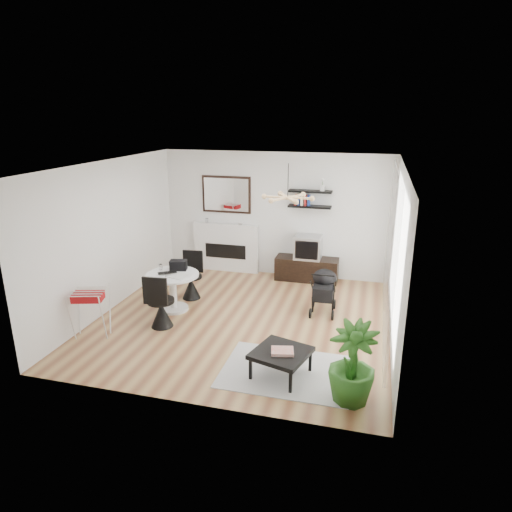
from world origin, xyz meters
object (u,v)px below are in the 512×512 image
(coffee_table, at_px, (281,354))
(crt_tv, at_px, (308,247))
(stroller, at_px, (324,293))
(potted_plant, at_px, (352,363))
(tv_console, at_px, (307,269))
(fireplace, at_px, (226,242))
(dining_table, at_px, (173,286))
(drying_rack, at_px, (91,313))

(coffee_table, bearing_deg, crt_tv, 93.38)
(stroller, height_order, coffee_table, stroller)
(coffee_table, xyz_separation_m, potted_plant, (0.97, -0.34, 0.20))
(tv_console, distance_m, potted_plant, 4.35)
(coffee_table, height_order, potted_plant, potted_plant)
(tv_console, height_order, potted_plant, potted_plant)
(crt_tv, relative_size, stroller, 0.64)
(coffee_table, bearing_deg, fireplace, 117.86)
(stroller, xyz_separation_m, potted_plant, (0.66, -2.61, 0.16))
(crt_tv, bearing_deg, dining_table, -134.39)
(fireplace, relative_size, crt_tv, 3.85)
(fireplace, distance_m, potted_plant, 5.33)
(tv_console, xyz_separation_m, dining_table, (-2.12, -2.18, 0.21))
(fireplace, bearing_deg, stroller, -35.60)
(fireplace, xyz_separation_m, coffee_table, (2.11, -4.00, -0.35))
(potted_plant, bearing_deg, tv_console, 106.12)
(dining_table, xyz_separation_m, stroller, (2.67, 0.62, -0.09))
(stroller, bearing_deg, drying_rack, -153.24)
(crt_tv, height_order, potted_plant, potted_plant)
(fireplace, xyz_separation_m, crt_tv, (1.89, -0.17, 0.06))
(dining_table, distance_m, coffee_table, 2.88)
(stroller, bearing_deg, tv_console, 107.28)
(dining_table, height_order, potted_plant, potted_plant)
(fireplace, bearing_deg, potted_plant, -54.65)
(tv_console, bearing_deg, potted_plant, -73.88)
(fireplace, xyz_separation_m, tv_console, (1.87, -0.17, -0.43))
(stroller, relative_size, coffee_table, 0.99)
(potted_plant, bearing_deg, coffee_table, 160.51)
(drying_rack, relative_size, potted_plant, 0.75)
(tv_console, xyz_separation_m, potted_plant, (1.21, -4.17, 0.28))
(crt_tv, relative_size, coffee_table, 0.64)
(fireplace, xyz_separation_m, drying_rack, (-1.08, -3.65, -0.26))
(fireplace, distance_m, drying_rack, 3.82)
(fireplace, xyz_separation_m, stroller, (2.42, -1.73, -0.31))
(coffee_table, bearing_deg, stroller, 82.29)
(dining_table, distance_m, potted_plant, 3.88)
(coffee_table, distance_m, potted_plant, 1.04)
(tv_console, relative_size, potted_plant, 1.25)
(drying_rack, distance_m, potted_plant, 4.22)
(tv_console, distance_m, dining_table, 3.05)
(stroller, bearing_deg, dining_table, -168.95)
(crt_tv, height_order, coffee_table, crt_tv)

